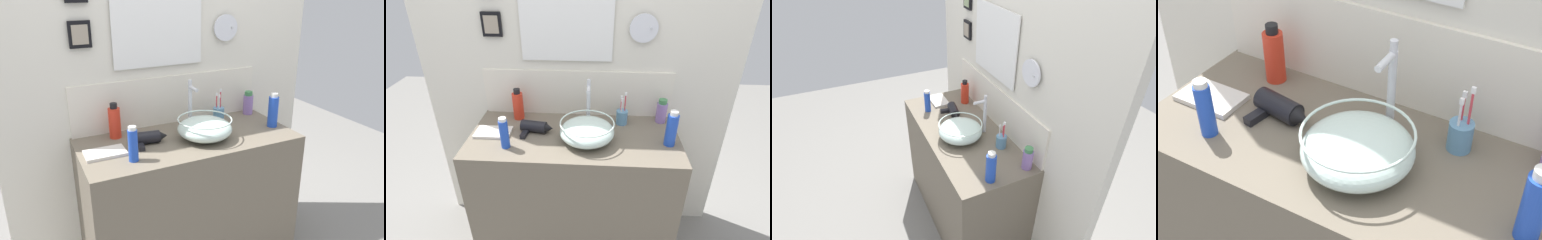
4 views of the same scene
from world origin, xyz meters
The scene contains 9 objects.
back_panel centered at (0.00, 0.30, 1.16)m, with size 1.93×0.10×2.31m.
glass_bowl_sink centered at (0.07, -0.05, 0.94)m, with size 0.30×0.30×0.12m.
faucet centered at (0.07, 0.13, 1.04)m, with size 0.02×0.10×0.29m.
hair_drier centered at (-0.22, 0.02, 0.91)m, with size 0.19×0.14×0.07m.
toothbrush_cup centered at (0.28, 0.15, 0.92)m, with size 0.07×0.07×0.20m.
shampoo_bottle centered at (0.52, -0.06, 0.97)m, with size 0.06×0.06×0.20m.
spray_bottle centered at (-0.36, 0.18, 0.97)m, with size 0.06×0.06×0.20m.
soap_dispenser centered at (-0.36, -0.14, 0.96)m, with size 0.05×0.05×0.18m.
hand_towel centered at (-0.46, -0.01, 0.88)m, with size 0.20×0.13×0.02m, color silver.
Camera 4 is at (0.58, -0.96, 1.83)m, focal length 50.00 mm.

